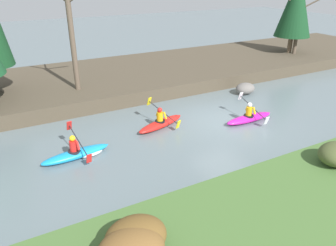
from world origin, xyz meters
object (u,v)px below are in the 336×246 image
(kayaker_lead, at_px, (249,117))
(kayaker_middle, at_px, (161,123))
(kayaker_trailing, at_px, (79,153))
(boulder_midstream, at_px, (245,89))

(kayaker_lead, relative_size, kayaker_middle, 1.01)
(kayaker_lead, xyz_separation_m, kayaker_middle, (-4.09, 1.50, 0.00))
(kayaker_lead, distance_m, kayaker_trailing, 8.25)
(kayaker_middle, distance_m, kayaker_trailing, 4.25)
(kayaker_trailing, relative_size, boulder_midstream, 2.31)
(kayaker_lead, relative_size, kayaker_trailing, 0.99)
(kayaker_trailing, height_order, boulder_midstream, kayaker_trailing)
(kayaker_middle, xyz_separation_m, kayaker_trailing, (-4.14, -0.95, -0.02))
(kayaker_middle, bearing_deg, kayaker_trailing, 175.06)
(kayaker_middle, xyz_separation_m, boulder_midstream, (6.57, 1.73, 0.12))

